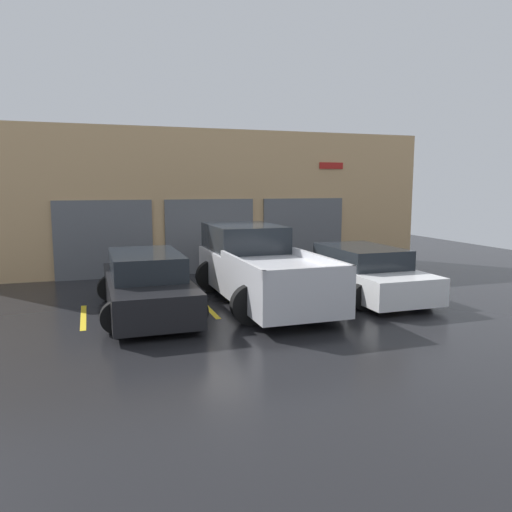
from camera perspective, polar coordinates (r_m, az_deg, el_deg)
ground_plane at (r=13.83m, az=-1.57°, el=-3.86°), size 28.00×28.00×0.00m
shophouse_building at (r=16.72m, az=-4.93°, el=6.10°), size 15.16×0.68×4.68m
pickup_truck at (r=12.41m, az=0.25°, el=-1.24°), size 2.57×5.57×1.81m
sedan_white at (r=13.33m, az=12.03°, el=-1.86°), size 2.23×4.48×1.28m
sedan_side at (r=11.57m, az=-12.39°, el=-3.20°), size 2.13×4.66×1.36m
parking_stripe_far_left at (r=11.62m, az=-19.12°, el=-6.60°), size 0.12×2.20×0.01m
parking_stripe_left at (r=11.90m, az=-5.60°, el=-5.85°), size 0.12×2.20×0.01m
parking_stripe_centre at (r=12.78m, az=6.64°, el=-4.89°), size 0.12×2.20×0.01m
parking_stripe_right at (r=14.16m, az=16.87°, el=-3.92°), size 0.12×2.20×0.01m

